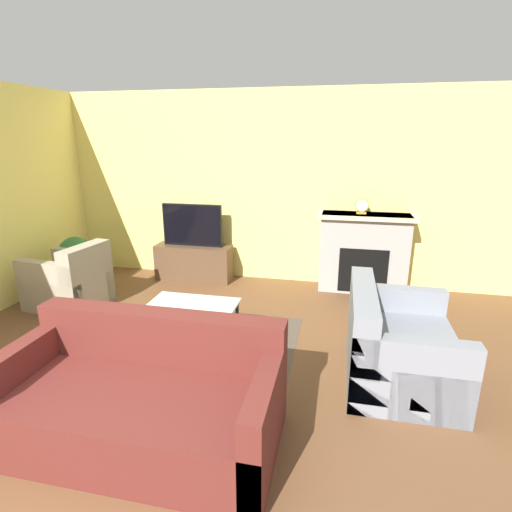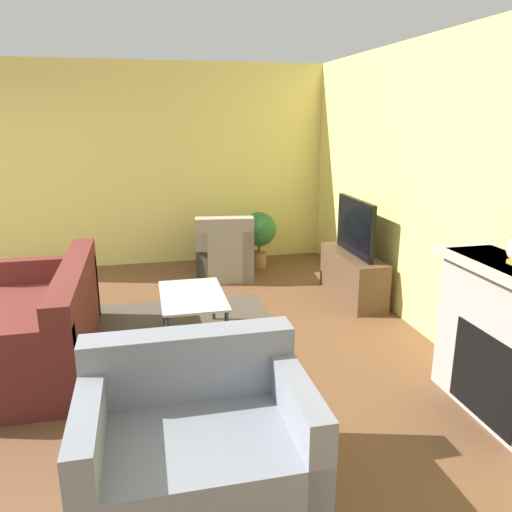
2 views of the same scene
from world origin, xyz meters
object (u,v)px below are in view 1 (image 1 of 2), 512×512
Objects in this scene: tv at (192,225)px; couch_sectional at (143,401)px; armchair_by_window at (70,284)px; coffee_table at (191,309)px; potted_plant at (76,256)px; mantel_clock at (362,206)px; couch_loveseat at (396,347)px.

tv is 0.46× the size of couch_sectional.
tv is at bearing 145.02° from armchair_by_window.
coffee_table is at bearing 96.13° from couch_sectional.
potted_plant is at bearing 132.74° from couch_sectional.
coffee_table is at bearing 79.33° from armchair_by_window.
couch_sectional is at bearing -83.87° from coffee_table.
tv is 4.24× the size of mantel_clock.
couch_sectional is 2.04× the size of armchair_by_window.
couch_sectional is 1.58× the size of couch_loveseat.
armchair_by_window is (-3.81, 0.77, 0.01)m from couch_loveseat.
tv is at bearing 52.25° from couch_loveseat.
coffee_table is at bearing -130.90° from mantel_clock.
armchair_by_window is (-1.99, 1.91, 0.01)m from couch_sectional.
tv is 0.95× the size of armchair_by_window.
couch_sectional and couch_loveseat have the same top height.
potted_plant is at bearing 72.34° from couch_loveseat.
couch_loveseat is at bearing 85.70° from armchair_by_window.
mantel_clock reaches higher than couch_sectional.
potted_plant is (-1.42, -0.76, -0.34)m from tv.
couch_loveseat is 1.61× the size of potted_plant.
mantel_clock reaches higher than coffee_table.
potted_plant is 3.94m from mantel_clock.
couch_loveseat is at bearing -37.75° from tv.
tv reaches higher than coffee_table.
couch_sectional is at bearing -47.26° from potted_plant.
tv is 1.17× the size of potted_plant.
couch_loveseat and armchair_by_window have the same top height.
mantel_clock is at bearing 12.27° from potted_plant.
couch_sectional is 3.72m from mantel_clock.
mantel_clock is (1.68, 1.94, 0.80)m from coffee_table.
armchair_by_window is at bearing 78.53° from couch_loveseat.
tv is at bearing 110.17° from coffee_table.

